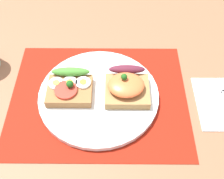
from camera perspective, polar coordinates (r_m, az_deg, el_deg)
ground_plane at (r=65.70cm, az=-2.62°, el=-2.46°), size 120.00×90.00×3.20cm
placemat at (r=64.29cm, az=-2.68°, el=-1.55°), size 39.81×31.90×0.30cm
plate at (r=63.69cm, az=-2.70°, el=-1.15°), size 26.97×26.97×1.18cm
sandwich_egg_tomato at (r=62.95cm, az=-8.57°, el=0.31°), size 9.85×9.47×4.13cm
sandwich_salmon at (r=61.89cm, az=2.97°, el=0.65°), size 9.70×10.14×5.72cm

